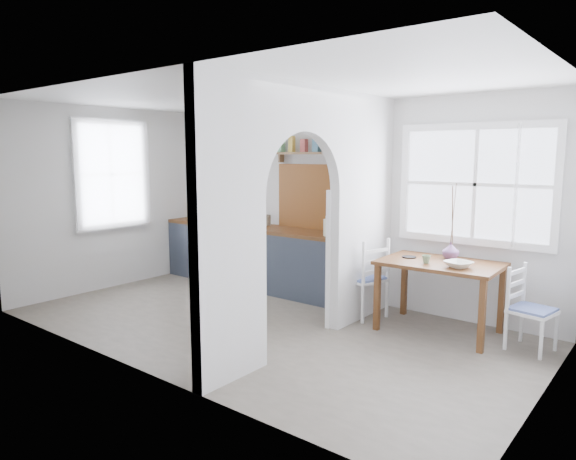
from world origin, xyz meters
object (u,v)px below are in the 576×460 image
Objects in this scene: chair_right at (532,309)px; vase at (451,251)px; dining_table at (439,297)px; kettle at (330,226)px; chair_left at (363,277)px.

chair_right is 1.04m from vase.
dining_table is 4.86× the size of kettle.
chair_left is 1.14× the size of chair_right.
dining_table is 6.62× the size of vase.
dining_table is 1.30× the size of chair_left.
dining_table is at bearing 107.87° from chair_left.
chair_left is 1.87m from chair_right.
vase is (0.95, 0.26, 0.40)m from chair_left.
kettle reaches higher than dining_table.
vase is at bearing 88.74° from chair_right.
kettle is (-2.47, 0.09, 0.61)m from chair_right.
dining_table is 1.48× the size of chair_right.
chair_right is at bearing 0.53° from dining_table.
vase is at bearing 26.21° from kettle.
kettle reaches higher than chair_left.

